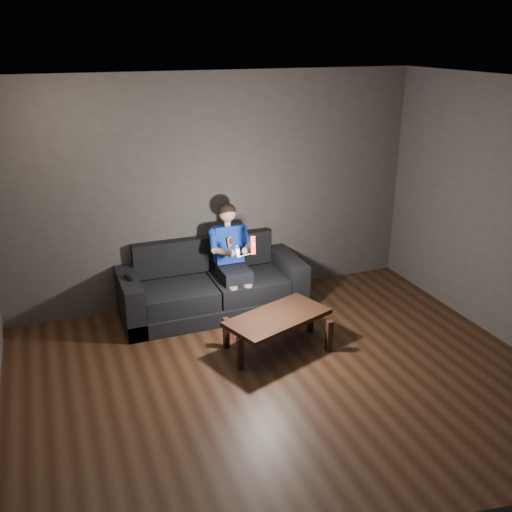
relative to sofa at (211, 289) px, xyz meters
name	(u,v)px	position (x,y,z in m)	size (l,w,h in m)	color
floor	(303,408)	(0.19, -2.14, -0.27)	(5.00, 5.00, 0.00)	black
back_wall	(215,191)	(0.19, 0.36, 1.08)	(5.00, 0.04, 2.70)	#35302E
ceiling	(314,89)	(0.19, -2.14, 2.43)	(5.00, 5.00, 0.02)	white
sofa	(211,289)	(0.00, 0.00, 0.00)	(2.12, 0.91, 0.82)	black
child	(231,251)	(0.24, -0.05, 0.46)	(0.49, 0.60, 1.21)	black
wii_remote_red	(253,245)	(0.33, -0.52, 0.69)	(0.06, 0.08, 0.20)	red
nunchuk_white	(237,251)	(0.16, -0.51, 0.63)	(0.06, 0.08, 0.14)	white
wii_remote_black	(128,278)	(-0.95, -0.08, 0.32)	(0.07, 0.16, 0.03)	black
coffee_table	(278,320)	(0.37, -1.12, 0.07)	(1.19, 0.86, 0.39)	black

